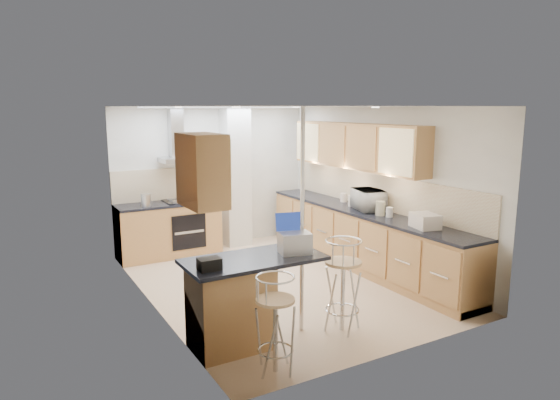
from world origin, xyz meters
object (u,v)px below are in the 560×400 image
laptop (295,243)px  microwave (369,200)px  bar_stool_end (343,285)px  bread_bin (425,221)px  bar_stool_near (275,324)px

laptop → microwave: bearing=46.8°
laptop → bar_stool_end: 0.76m
bar_stool_end → bread_bin: 1.70m
bar_stool_near → bread_bin: size_ratio=2.65×
laptop → bar_stool_end: (0.53, -0.17, -0.52)m
microwave → bread_bin: 1.29m
laptop → bar_stool_near: bearing=-120.6°
microwave → bread_bin: size_ratio=1.59×
bar_stool_near → bar_stool_end: bearing=22.4°
bread_bin → microwave: bearing=98.9°
bar_stool_end → bread_bin: (1.60, 0.35, 0.48)m
bar_stool_near → microwave: bearing=37.7°
bar_stool_near → bread_bin: bearing=17.5°
laptop → bar_stool_end: bearing=-4.0°
bar_stool_near → bread_bin: (2.69, 0.77, 0.54)m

